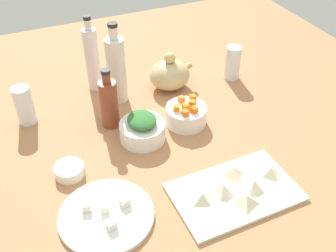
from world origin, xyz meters
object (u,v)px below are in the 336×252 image
(bowl_small_side, at_px, (70,171))
(bottle_2, at_px, (92,59))
(bowl_carrots, at_px, (186,115))
(bottle_1, at_px, (116,69))
(bottle_0, at_px, (109,103))
(cutting_board, at_px, (235,192))
(bowl_greens, at_px, (142,131))
(plate_tofu, at_px, (106,216))
(teapot, at_px, (170,74))
(drinking_glass_1, at_px, (24,105))
(drinking_glass_0, at_px, (233,63))

(bowl_small_side, bearing_deg, bottle_2, 64.98)
(bowl_carrots, xyz_separation_m, bottle_1, (-0.16, 0.21, 0.09))
(bottle_0, height_order, bottle_1, bottle_1)
(cutting_board, distance_m, bowl_greens, 0.34)
(cutting_board, bearing_deg, bottle_1, 104.73)
(bowl_greens, bearing_deg, bottle_1, 89.93)
(cutting_board, xyz_separation_m, plate_tofu, (-0.33, 0.06, 0.00))
(bottle_1, bearing_deg, teapot, -0.11)
(teapot, relative_size, drinking_glass_1, 1.26)
(cutting_board, distance_m, bottle_2, 0.68)
(plate_tofu, distance_m, bowl_small_side, 0.19)
(teapot, bearing_deg, bottle_1, 179.89)
(bottle_1, bearing_deg, bowl_carrots, -53.73)
(plate_tofu, xyz_separation_m, drinking_glass_0, (0.62, 0.44, 0.06))
(plate_tofu, distance_m, bottle_2, 0.61)
(cutting_board, bearing_deg, bowl_carrots, 87.49)
(bowl_carrots, relative_size, drinking_glass_0, 1.03)
(cutting_board, height_order, bottle_0, bottle_0)
(plate_tofu, relative_size, bowl_greens, 1.71)
(drinking_glass_0, bearing_deg, plate_tofu, -144.52)
(plate_tofu, height_order, bowl_small_side, bowl_small_side)
(drinking_glass_0, bearing_deg, bottle_1, 175.53)
(bowl_greens, bearing_deg, bottle_2, 99.07)
(cutting_board, bearing_deg, bottle_2, 106.91)
(drinking_glass_0, bearing_deg, drinking_glass_1, 177.50)
(bowl_greens, bearing_deg, plate_tofu, -127.74)
(bottle_1, bearing_deg, bowl_greens, -90.07)
(bowl_greens, xyz_separation_m, drinking_glass_1, (-0.31, 0.23, 0.04))
(bottle_2, bearing_deg, drinking_glass_1, -157.54)
(bottle_2, bearing_deg, drinking_glass_0, -15.85)
(bowl_carrots, height_order, drinking_glass_0, drinking_glass_0)
(bottle_0, distance_m, drinking_glass_0, 0.51)
(teapot, distance_m, drinking_glass_0, 0.24)
(bottle_0, relative_size, bottle_2, 0.74)
(bowl_greens, xyz_separation_m, bottle_2, (-0.05, 0.33, 0.09))
(bowl_greens, xyz_separation_m, drinking_glass_0, (0.43, 0.20, 0.03))
(bowl_carrots, height_order, bottle_1, bottle_1)
(drinking_glass_0, xyz_separation_m, drinking_glass_1, (-0.74, 0.03, 0.00))
(bottle_1, bearing_deg, drinking_glass_0, -4.47)
(bottle_2, bearing_deg, plate_tofu, -103.25)
(plate_tofu, xyz_separation_m, bowl_carrots, (0.35, 0.26, 0.02))
(plate_tofu, bearing_deg, teapot, 51.17)
(bowl_small_side, height_order, bottle_1, bottle_1)
(bottle_2, bearing_deg, bowl_greens, -80.93)
(bottle_0, bearing_deg, bowl_small_side, -135.46)
(bowl_greens, height_order, bottle_0, bottle_0)
(cutting_board, height_order, bowl_small_side, bowl_small_side)
(bowl_small_side, distance_m, bottle_2, 0.45)
(bottle_0, height_order, bottle_2, bottle_2)
(cutting_board, height_order, bowl_carrots, bowl_carrots)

